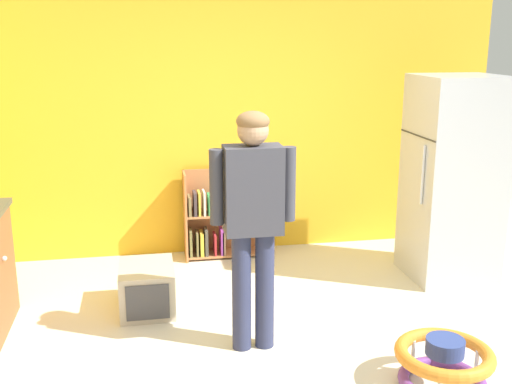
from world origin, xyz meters
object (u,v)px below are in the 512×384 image
at_px(bookshelf, 220,219).
at_px(baby_walker, 444,363).
at_px(standing_person, 253,210).
at_px(refrigerator, 453,179).
at_px(pet_carrier, 147,288).

height_order(bookshelf, baby_walker, bookshelf).
relative_size(bookshelf, standing_person, 0.52).
distance_m(refrigerator, baby_walker, 2.04).
bearing_deg(pet_carrier, baby_walker, -39.13).
relative_size(standing_person, baby_walker, 2.72).
bearing_deg(refrigerator, baby_walker, -117.62).
bearing_deg(bookshelf, standing_person, -90.11).
height_order(refrigerator, baby_walker, refrigerator).
relative_size(baby_walker, pet_carrier, 1.09).
distance_m(refrigerator, standing_person, 2.17).
distance_m(standing_person, pet_carrier, 1.30).
distance_m(standing_person, baby_walker, 1.52).
xyz_separation_m(refrigerator, standing_person, (-1.94, -0.98, 0.10)).
bearing_deg(baby_walker, bookshelf, 112.36).
bearing_deg(refrigerator, pet_carrier, -174.74).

